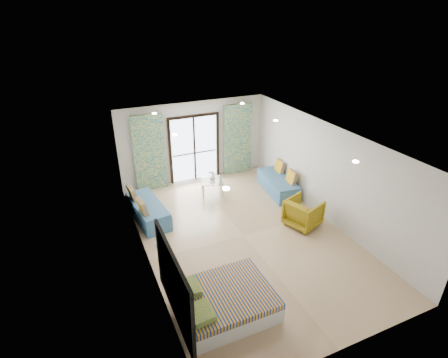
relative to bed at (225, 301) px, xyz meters
name	(u,v)px	position (x,y,z in m)	size (l,w,h in m)	color
floor	(243,235)	(1.47, 2.13, -0.26)	(5.00, 7.50, 0.01)	tan
ceiling	(246,138)	(1.47, 2.13, 2.44)	(5.00, 7.50, 0.01)	silver
wall_back	(194,142)	(1.47, 5.88, 1.09)	(5.00, 0.01, 2.70)	silver
wall_front	(352,293)	(1.47, -1.62, 1.09)	(5.00, 0.01, 2.70)	silver
wall_left	(143,212)	(-1.03, 2.13, 1.09)	(0.01, 7.50, 2.70)	silver
wall_right	(327,173)	(3.97, 2.13, 1.09)	(0.01, 7.50, 2.70)	silver
balcony_door	(194,145)	(1.47, 5.85, 1.00)	(1.76, 0.08, 2.28)	black
balcony_rail	(195,153)	(1.47, 5.86, 0.69)	(1.52, 0.03, 0.04)	#595451
curtain_left	(149,153)	(-0.08, 5.70, 0.99)	(1.00, 0.10, 2.50)	white
curtain_right	(238,140)	(3.02, 5.70, 0.99)	(1.00, 0.10, 2.50)	white
downlight_a	(226,188)	(0.07, 0.13, 2.41)	(0.12, 0.12, 0.02)	#FFE0B2
downlight_b	(356,162)	(2.87, 0.13, 2.41)	(0.12, 0.12, 0.02)	#FFE0B2
downlight_c	(175,135)	(0.07, 3.13, 2.41)	(0.12, 0.12, 0.02)	#FFE0B2
downlight_d	(276,121)	(2.87, 3.13, 2.41)	(0.12, 0.12, 0.02)	#FFE0B2
downlight_e	(154,113)	(0.07, 5.13, 2.41)	(0.12, 0.12, 0.02)	#FFE0B2
downlight_f	(242,103)	(2.87, 5.13, 2.41)	(0.12, 0.12, 0.02)	#FFE0B2
headboard	(174,285)	(-0.99, 0.00, 0.79)	(0.06, 2.10, 1.50)	black
switch_plate	(156,245)	(-1.00, 1.25, 0.79)	(0.02, 0.10, 0.10)	silver
bed	(225,301)	(0.00, 0.00, 0.00)	(1.78, 1.45, 0.61)	silver
daybed_left	(147,210)	(-0.64, 3.93, 0.03)	(0.94, 1.92, 0.91)	teal
daybed_right	(278,184)	(3.59, 3.86, 0.02)	(0.91, 1.88, 0.90)	teal
coffee_table	(212,182)	(1.60, 4.62, 0.15)	(0.86, 0.86, 0.80)	silver
vase	(212,177)	(1.62, 4.63, 0.30)	(0.20, 0.21, 0.20)	white
armchair	(303,212)	(3.18, 1.92, 0.17)	(0.83, 0.78, 0.86)	olive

